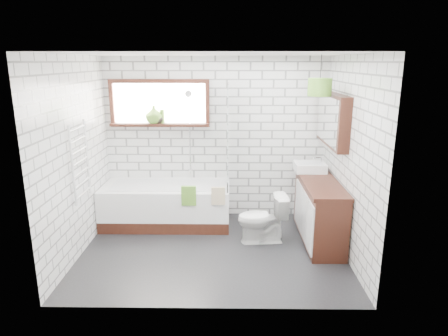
{
  "coord_description": "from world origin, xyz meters",
  "views": [
    {
      "loc": [
        0.22,
        -4.83,
        2.42
      ],
      "look_at": [
        0.15,
        0.25,
        1.06
      ],
      "focal_mm": 32.0,
      "sensor_mm": 36.0,
      "label": 1
    }
  ],
  "objects_px": {
    "vanity": "(319,210)",
    "pendant": "(320,87)",
    "bathtub": "(167,204)",
    "basin": "(310,167)",
    "toilet": "(262,219)"
  },
  "relations": [
    {
      "from": "bathtub",
      "to": "toilet",
      "type": "relative_size",
      "value": 2.81
    },
    {
      "from": "vanity",
      "to": "basin",
      "type": "distance_m",
      "value": 0.7
    },
    {
      "from": "vanity",
      "to": "pendant",
      "type": "height_order",
      "value": "pendant"
    },
    {
      "from": "bathtub",
      "to": "basin",
      "type": "bearing_deg",
      "value": -0.49
    },
    {
      "from": "bathtub",
      "to": "vanity",
      "type": "distance_m",
      "value": 2.26
    },
    {
      "from": "bathtub",
      "to": "vanity",
      "type": "relative_size",
      "value": 1.28
    },
    {
      "from": "bathtub",
      "to": "basin",
      "type": "distance_m",
      "value": 2.22
    },
    {
      "from": "toilet",
      "to": "pendant",
      "type": "bearing_deg",
      "value": 92.71
    },
    {
      "from": "bathtub",
      "to": "vanity",
      "type": "xyz_separation_m",
      "value": [
        2.2,
        -0.52,
        0.12
      ]
    },
    {
      "from": "toilet",
      "to": "vanity",
      "type": "bearing_deg",
      "value": 91.8
    },
    {
      "from": "vanity",
      "to": "pendant",
      "type": "distance_m",
      "value": 1.68
    },
    {
      "from": "vanity",
      "to": "pendant",
      "type": "relative_size",
      "value": 4.89
    },
    {
      "from": "pendant",
      "to": "bathtub",
      "type": "bearing_deg",
      "value": 166.14
    },
    {
      "from": "vanity",
      "to": "toilet",
      "type": "bearing_deg",
      "value": -172.75
    },
    {
      "from": "pendant",
      "to": "basin",
      "type": "bearing_deg",
      "value": 85.96
    }
  ]
}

